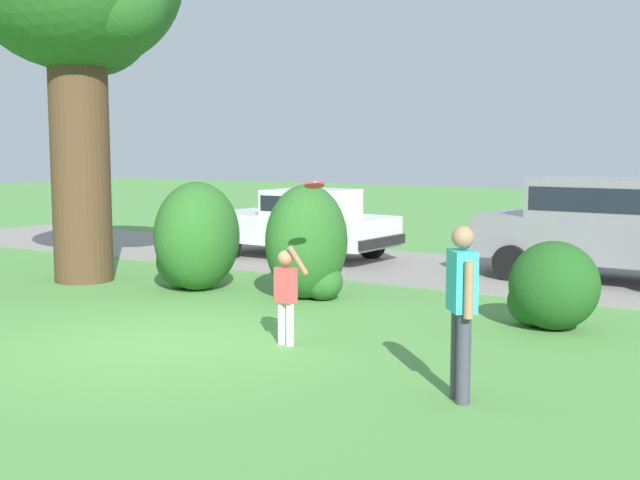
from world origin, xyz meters
The scene contains 10 objects.
ground_plane centered at (0.00, 0.00, 0.00)m, with size 80.00×80.00×0.00m, color #518E42.
driveway_strip centered at (0.00, 7.67, 0.01)m, with size 28.00×4.40×0.02m, color gray.
shrub_near_tree centered at (-2.15, 3.30, 0.86)m, with size 1.52×1.59×1.90m.
shrub_centre_left centered at (-0.03, 3.63, 0.90)m, with size 1.29×1.52×1.89m.
shrub_centre centered at (4.03, 3.47, 0.56)m, with size 1.28×1.12×1.22m.
parked_sedan centered at (-2.66, 7.57, 0.85)m, with size 4.50×2.30×1.56m.
parked_suv centered at (3.71, 7.93, 1.08)m, with size 4.78×2.27×1.92m.
child_thrower centered at (1.45, 0.80, 0.72)m, with size 0.46×0.24×1.29m.
frisbee centered at (1.14, 1.98, 1.97)m, with size 0.29×0.28×0.16m.
adult_onlooker centered at (4.20, -0.20, 0.98)m, with size 0.40×0.43×1.74m.
Camera 1 is at (7.14, -7.59, 2.50)m, focal length 45.81 mm.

